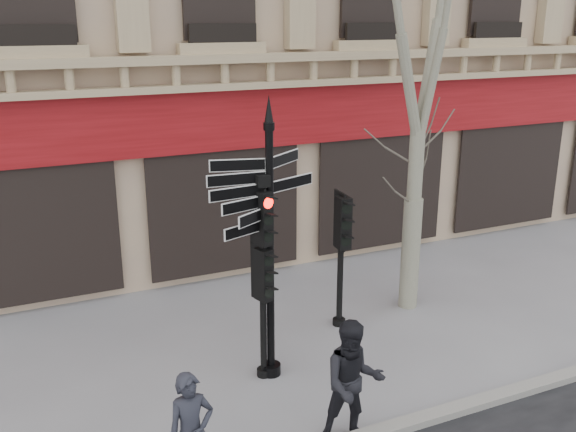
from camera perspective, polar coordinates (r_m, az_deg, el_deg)
name	(u,v)px	position (r m, az deg, el deg)	size (l,w,h in m)	color
ground	(328,387)	(10.61, 3.60, -14.96)	(80.00, 80.00, 0.00)	slate
fingerpost	(270,195)	(9.71, -1.65, 1.89)	(2.22, 2.22, 4.58)	black
traffic_signal_main	(262,253)	(9.95, -2.29, -3.31)	(0.43, 0.36, 3.41)	black
traffic_signal_secondary	(341,237)	(11.82, 4.75, -1.85)	(0.45, 0.33, 2.56)	black
pedestrian_b	(353,383)	(9.03, 5.81, -14.53)	(0.88, 0.69, 1.81)	black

